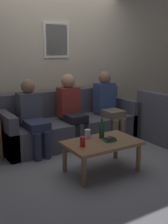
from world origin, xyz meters
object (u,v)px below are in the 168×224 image
Objects in this scene: couch_main at (69,124)px; coffee_table at (102,146)px; person_middle at (71,107)px; drinking_glass at (88,134)px; person_right at (108,102)px; wine_bottle at (102,130)px; person_left at (32,114)px.

couch_main is 1.31m from coffee_table.
coffee_table is 1.19m from person_middle.
drinking_glass is 0.09× the size of person_right.
coffee_table is 8.61× the size of drinking_glass.
coffee_table is 0.27m from drinking_glass.
wine_bottle is (0.08, 0.12, 0.16)m from coffee_table.
person_right is (0.82, 0.99, 0.12)m from wine_bottle.
person_middle is 0.98× the size of person_right.
couch_main reaches higher than coffee_table.
person_middle is at bearing 80.90° from coffee_table.
person_middle reaches higher than wine_bottle.
drinking_glass is 0.10× the size of person_left.
coffee_table is at bearing -129.06° from person_right.
couch_main is 0.80m from person_left.
person_middle is (0.11, 1.03, 0.12)m from wine_bottle.
couch_main is 8.38× the size of wine_bottle.
drinking_glass is 1.32m from person_right.
coffee_table is at bearing -99.36° from couch_main.
person_middle is (0.69, 0.03, 0.03)m from person_left.
person_right reaches higher than couch_main.
drinking_glass is at bearing 108.21° from coffee_table.
couch_main reaches higher than wine_bottle.
couch_main is at bearing 83.38° from wine_bottle.
drinking_glass is (-0.15, 0.11, -0.05)m from wine_bottle.
drinking_glass is (-0.29, -1.06, 0.17)m from couch_main.
couch_main is 2.45× the size of coffee_table.
wine_bottle is at bearing -96.62° from couch_main.
person_middle is at bearing 84.07° from wine_bottle.
coffee_table is 3.42× the size of wine_bottle.
person_right reaches higher than drinking_glass.
person_left is (-0.43, 0.89, 0.14)m from drinking_glass.
wine_bottle is 0.20m from drinking_glass.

